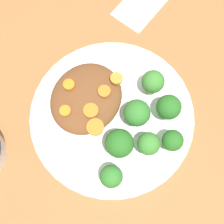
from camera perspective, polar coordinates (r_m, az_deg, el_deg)
ground_plane at (r=0.55m, az=0.00°, el=-1.00°), size 4.00×4.00×0.00m
plate at (r=0.54m, az=0.00°, el=-0.67°), size 0.28×0.28×0.02m
stew_mound at (r=0.52m, az=-4.82°, el=2.47°), size 0.13×0.12×0.03m
broccoli_floret_0 at (r=0.51m, az=10.29°, el=0.78°), size 0.04×0.04×0.06m
broccoli_floret_1 at (r=0.48m, az=1.34°, el=-5.79°), size 0.05×0.05×0.06m
broccoli_floret_2 at (r=0.49m, az=6.69°, el=-5.84°), size 0.04×0.04×0.05m
broccoli_floret_3 at (r=0.50m, az=4.55°, el=-0.23°), size 0.04×0.04×0.06m
broccoli_floret_4 at (r=0.52m, az=7.47°, el=5.39°), size 0.04×0.04×0.05m
broccoli_floret_5 at (r=0.50m, az=11.07°, el=-4.98°), size 0.03×0.03×0.05m
broccoli_floret_6 at (r=0.48m, az=-0.15°, el=-11.70°), size 0.04×0.04×0.05m
carrot_slice_0 at (r=0.52m, az=-7.59°, el=5.38°), size 0.02×0.02×0.01m
carrot_slice_1 at (r=0.50m, az=-3.90°, el=0.26°), size 0.02×0.02×0.01m
carrot_slice_2 at (r=0.51m, az=0.83°, el=6.15°), size 0.02×0.02×0.01m
carrot_slice_3 at (r=0.49m, az=-3.11°, el=-2.76°), size 0.03×0.03×0.00m
carrot_slice_4 at (r=0.51m, az=-1.43°, el=3.78°), size 0.02×0.02×0.01m
carrot_slice_5 at (r=0.50m, az=-8.56°, el=0.23°), size 0.02×0.02×0.00m
napkin at (r=0.65m, az=5.26°, el=18.85°), size 0.12×0.09×0.01m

